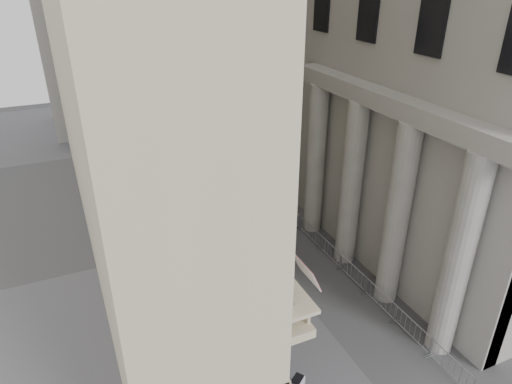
% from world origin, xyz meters
% --- Properties ---
extents(iron_fence, '(0.30, 28.00, 1.40)m').
position_xyz_m(iron_fence, '(-4.30, 18.00, 0.00)').
color(iron_fence, black).
rests_on(iron_fence, ground).
extents(blue_awning, '(1.60, 3.00, 3.00)m').
position_xyz_m(blue_awning, '(4.15, 26.00, 0.00)').
color(blue_awning, navy).
rests_on(blue_awning, ground).
extents(scooter_3, '(1.47, 1.25, 1.50)m').
position_xyz_m(scooter_3, '(-3.56, 7.55, 0.00)').
color(scooter_3, white).
rests_on(scooter_3, ground).
extents(scooter_4, '(1.47, 1.25, 1.50)m').
position_xyz_m(scooter_4, '(-3.56, 8.99, 0.00)').
color(scooter_4, white).
rests_on(scooter_4, ground).
extents(scooter_5, '(1.47, 1.25, 1.50)m').
position_xyz_m(scooter_5, '(-3.56, 10.43, 0.00)').
color(scooter_5, white).
rests_on(scooter_5, ground).
extents(scooter_6, '(1.47, 1.25, 1.50)m').
position_xyz_m(scooter_6, '(-3.56, 11.87, 0.00)').
color(scooter_6, white).
rests_on(scooter_6, ground).
extents(scooter_7, '(1.47, 1.25, 1.50)m').
position_xyz_m(scooter_7, '(-3.56, 13.31, 0.00)').
color(scooter_7, white).
rests_on(scooter_7, ground).
extents(scooter_8, '(1.47, 1.25, 1.50)m').
position_xyz_m(scooter_8, '(-3.56, 14.75, 0.00)').
color(scooter_8, white).
rests_on(scooter_8, ground).
extents(scooter_9, '(1.47, 1.25, 1.50)m').
position_xyz_m(scooter_9, '(-3.56, 16.20, 0.00)').
color(scooter_9, white).
rests_on(scooter_9, ground).
extents(scooter_10, '(1.47, 1.25, 1.50)m').
position_xyz_m(scooter_10, '(-3.56, 17.64, 0.00)').
color(scooter_10, white).
rests_on(scooter_10, ground).
extents(scooter_11, '(1.47, 1.25, 1.50)m').
position_xyz_m(scooter_11, '(-3.56, 19.08, 0.00)').
color(scooter_11, white).
rests_on(scooter_11, ground).
extents(scooter_12, '(1.47, 1.25, 1.50)m').
position_xyz_m(scooter_12, '(-3.56, 20.52, 0.00)').
color(scooter_12, white).
rests_on(scooter_12, ground).
extents(scooter_13, '(1.47, 1.25, 1.50)m').
position_xyz_m(scooter_13, '(-3.56, 21.96, 0.00)').
color(scooter_13, white).
rests_on(scooter_13, ground).
extents(barrier_0, '(0.60, 2.40, 1.10)m').
position_xyz_m(barrier_0, '(3.39, 4.40, 0.00)').
color(barrier_0, '#999BA0').
rests_on(barrier_0, ground).
extents(barrier_1, '(0.60, 2.40, 1.10)m').
position_xyz_m(barrier_1, '(3.39, 6.90, 0.00)').
color(barrier_1, '#999BA0').
rests_on(barrier_1, ground).
extents(barrier_2, '(0.60, 2.40, 1.10)m').
position_xyz_m(barrier_2, '(3.39, 9.40, 0.00)').
color(barrier_2, '#999BA0').
rests_on(barrier_2, ground).
extents(barrier_3, '(0.60, 2.40, 1.10)m').
position_xyz_m(barrier_3, '(3.39, 11.90, 0.00)').
color(barrier_3, '#999BA0').
rests_on(barrier_3, ground).
extents(barrier_4, '(0.60, 2.40, 1.10)m').
position_xyz_m(barrier_4, '(3.39, 14.40, 0.00)').
color(barrier_4, '#999BA0').
rests_on(barrier_4, ground).
extents(barrier_5, '(0.60, 2.40, 1.10)m').
position_xyz_m(barrier_5, '(3.39, 16.90, 0.00)').
color(barrier_5, '#999BA0').
rests_on(barrier_5, ground).
extents(barrier_6, '(0.60, 2.40, 1.10)m').
position_xyz_m(barrier_6, '(3.39, 19.40, 0.00)').
color(barrier_6, '#999BA0').
rests_on(barrier_6, ground).
extents(barrier_7, '(0.60, 2.40, 1.10)m').
position_xyz_m(barrier_7, '(3.39, 21.90, 0.00)').
color(barrier_7, '#999BA0').
rests_on(barrier_7, ground).
extents(barrier_8, '(0.60, 2.40, 1.10)m').
position_xyz_m(barrier_8, '(3.39, 24.40, 0.00)').
color(barrier_8, '#999BA0').
rests_on(barrier_8, ground).
extents(barrier_9, '(0.60, 2.40, 1.10)m').
position_xyz_m(barrier_9, '(3.39, 26.90, 0.00)').
color(barrier_9, '#999BA0').
rests_on(barrier_9, ground).
extents(security_tent, '(4.34, 4.34, 3.53)m').
position_xyz_m(security_tent, '(-3.60, 26.55, 2.95)').
color(security_tent, white).
rests_on(security_tent, ground).
extents(street_lamp, '(2.85, 0.26, 8.74)m').
position_xyz_m(street_lamp, '(-2.14, 23.50, 5.24)').
color(street_lamp, '#999BA1').
rests_on(street_lamp, ground).
extents(info_kiosk, '(0.48, 0.83, 1.69)m').
position_xyz_m(info_kiosk, '(-4.19, 20.17, 0.86)').
color(info_kiosk, black).
rests_on(info_kiosk, ground).
extents(pedestrian_a, '(0.70, 0.53, 1.72)m').
position_xyz_m(pedestrian_a, '(1.53, 26.67, 0.86)').
color(pedestrian_a, '#0E1538').
rests_on(pedestrian_a, ground).
extents(pedestrian_b, '(1.22, 1.18, 1.98)m').
position_xyz_m(pedestrian_b, '(2.13, 26.16, 0.99)').
color(pedestrian_b, black).
rests_on(pedestrian_b, ground).
extents(pedestrian_c, '(0.87, 0.61, 1.68)m').
position_xyz_m(pedestrian_c, '(0.02, 29.22, 0.84)').
color(pedestrian_c, black).
rests_on(pedestrian_c, ground).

